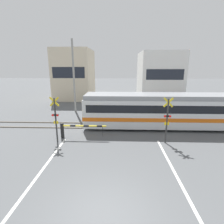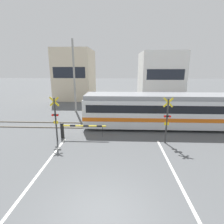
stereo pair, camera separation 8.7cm
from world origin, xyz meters
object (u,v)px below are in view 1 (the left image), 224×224
at_px(crossing_barrier_far, 141,111).
at_px(crossing_signal_left, 56,117).
at_px(crossing_barrier_near, 73,128).
at_px(commuter_train, 175,110).
at_px(crossing_signal_right, 167,118).
at_px(pedestrian, 105,102).

bearing_deg(crossing_barrier_far, crossing_signal_left, -137.70).
distance_m(crossing_barrier_near, crossing_signal_left, 1.57).
relative_size(commuter_train, crossing_barrier_near, 4.64).
height_order(crossing_barrier_near, crossing_signal_right, crossing_signal_right).
bearing_deg(crossing_barrier_far, commuter_train, -45.70).
xyz_separation_m(commuter_train, pedestrian, (-6.60, 6.23, -0.62)).
distance_m(crossing_barrier_far, crossing_signal_left, 9.21).
height_order(commuter_train, crossing_signal_right, crossing_signal_right).
xyz_separation_m(crossing_barrier_near, pedestrian, (1.79, 9.10, 0.21)).
distance_m(crossing_signal_left, crossing_signal_right, 7.77).
xyz_separation_m(commuter_train, crossing_signal_left, (-9.39, -3.48, 0.21)).
bearing_deg(crossing_barrier_near, commuter_train, 18.88).
relative_size(crossing_barrier_near, crossing_signal_left, 1.05).
distance_m(crossing_signal_left, pedestrian, 10.14).
distance_m(commuter_train, crossing_signal_left, 10.02).
relative_size(commuter_train, crossing_signal_left, 4.87).
bearing_deg(crossing_barrier_near, pedestrian, 78.90).
distance_m(crossing_signal_right, pedestrian, 10.95).
bearing_deg(crossing_signal_left, crossing_signal_right, 0.00).
relative_size(commuter_train, crossing_barrier_far, 4.64).
height_order(crossing_barrier_far, pedestrian, pedestrian).
relative_size(crossing_barrier_near, pedestrian, 2.02).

